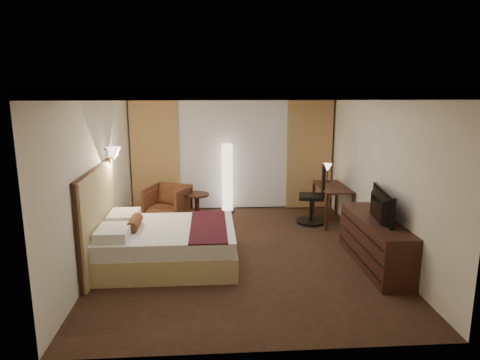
{
  "coord_description": "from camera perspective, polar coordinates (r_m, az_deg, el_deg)",
  "views": [
    {
      "loc": [
        -0.5,
        -6.69,
        2.7
      ],
      "look_at": [
        0.0,
        0.4,
        1.15
      ],
      "focal_mm": 32.0,
      "sensor_mm": 36.0,
      "label": 1
    }
  ],
  "objects": [
    {
      "name": "floor",
      "position": [
        7.23,
        0.22,
        -9.62
      ],
      "size": [
        4.5,
        5.5,
        0.01
      ],
      "primitive_type": "cube",
      "color": "#311E13",
      "rests_on": "ground"
    },
    {
      "name": "ceiling",
      "position": [
        6.71,
        0.24,
        12.3
      ],
      "size": [
        4.5,
        5.5,
        0.01
      ],
      "primitive_type": "cube",
      "color": "white",
      "rests_on": "back_wall"
    },
    {
      "name": "back_wall",
      "position": [
        9.55,
        -0.99,
        4.17
      ],
      "size": [
        4.5,
        0.02,
        2.7
      ],
      "primitive_type": "cube",
      "color": "white",
      "rests_on": "floor"
    },
    {
      "name": "left_wall",
      "position": [
        7.05,
        -18.33,
        0.63
      ],
      "size": [
        0.02,
        5.5,
        2.7
      ],
      "primitive_type": "cube",
      "color": "white",
      "rests_on": "floor"
    },
    {
      "name": "right_wall",
      "position": [
        7.36,
        17.99,
        1.12
      ],
      "size": [
        0.02,
        5.5,
        2.7
      ],
      "primitive_type": "cube",
      "color": "white",
      "rests_on": "floor"
    },
    {
      "name": "crown_molding",
      "position": [
        6.71,
        0.24,
        11.79
      ],
      "size": [
        4.5,
        5.5,
        0.12
      ],
      "primitive_type": null,
      "color": "black",
      "rests_on": "ceiling"
    },
    {
      "name": "soffit",
      "position": [
        9.21,
        -0.93,
        11.67
      ],
      "size": [
        4.5,
        0.5,
        0.2
      ],
      "primitive_type": "cube",
      "color": "white",
      "rests_on": "ceiling"
    },
    {
      "name": "curtain_sheer",
      "position": [
        9.49,
        -0.96,
        3.5
      ],
      "size": [
        2.48,
        0.04,
        2.45
      ],
      "primitive_type": "cube",
      "color": "silver",
      "rests_on": "back_wall"
    },
    {
      "name": "curtain_left_drape",
      "position": [
        9.49,
        -11.26,
        3.27
      ],
      "size": [
        1.0,
        0.14,
        2.45
      ],
      "primitive_type": "cube",
      "color": "#B07C50",
      "rests_on": "back_wall"
    },
    {
      "name": "curtain_right_drape",
      "position": [
        9.67,
        9.19,
        3.51
      ],
      "size": [
        1.0,
        0.14,
        2.45
      ],
      "primitive_type": "cube",
      "color": "#B07C50",
      "rests_on": "back_wall"
    },
    {
      "name": "wall_sconce",
      "position": [
        7.38,
        -16.47,
        3.38
      ],
      "size": [
        0.24,
        0.24,
        0.24
      ],
      "primitive_type": null,
      "color": "white",
      "rests_on": "left_wall"
    },
    {
      "name": "bed",
      "position": [
        6.79,
        -9.47,
        -8.56
      ],
      "size": [
        2.06,
        1.61,
        0.6
      ],
      "primitive_type": null,
      "color": "white",
      "rests_on": "floor"
    },
    {
      "name": "headboard",
      "position": [
        6.83,
        -18.34,
        -4.94
      ],
      "size": [
        0.12,
        1.91,
        1.5
      ],
      "primitive_type": null,
      "color": "tan",
      "rests_on": "floor"
    },
    {
      "name": "armchair",
      "position": [
        8.91,
        -9.61,
        -2.82
      ],
      "size": [
        1.0,
        0.97,
        0.81
      ],
      "primitive_type": "imported",
      "rotation": [
        0.0,
        0.0,
        -0.38
      ],
      "color": "#513018",
      "rests_on": "floor"
    },
    {
      "name": "side_table",
      "position": [
        8.88,
        -5.75,
        -3.58
      ],
      "size": [
        0.51,
        0.51,
        0.56
      ],
      "primitive_type": null,
      "color": "black",
      "rests_on": "floor"
    },
    {
      "name": "floor_lamp",
      "position": [
        9.31,
        -1.71,
        0.27
      ],
      "size": [
        0.32,
        0.32,
        1.52
      ],
      "primitive_type": null,
      "color": "white",
      "rests_on": "floor"
    },
    {
      "name": "desk",
      "position": [
        8.88,
        12.15,
        -3.16
      ],
      "size": [
        0.55,
        1.16,
        0.75
      ],
      "primitive_type": null,
      "color": "black",
      "rests_on": "floor"
    },
    {
      "name": "desk_lamp",
      "position": [
        9.16,
        11.56,
        0.84
      ],
      "size": [
        0.18,
        0.18,
        0.34
      ],
      "primitive_type": null,
      "color": "#FFD899",
      "rests_on": "desk"
    },
    {
      "name": "office_chair",
      "position": [
        8.67,
        9.51,
        -1.93
      ],
      "size": [
        0.68,
        0.68,
        1.19
      ],
      "primitive_type": null,
      "rotation": [
        0.0,
        0.0,
        -0.21
      ],
      "color": "black",
      "rests_on": "floor"
    },
    {
      "name": "dresser",
      "position": [
        6.93,
        17.56,
        -7.92
      ],
      "size": [
        0.5,
        1.92,
        0.75
      ],
      "primitive_type": null,
      "color": "black",
      "rests_on": "floor"
    },
    {
      "name": "television",
      "position": [
        6.72,
        17.69,
        -2.5
      ],
      "size": [
        0.73,
        1.12,
        0.14
      ],
      "primitive_type": "imported",
      "rotation": [
        0.0,
        0.0,
        1.45
      ],
      "color": "black",
      "rests_on": "dresser"
    }
  ]
}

